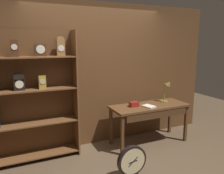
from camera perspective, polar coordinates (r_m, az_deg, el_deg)
The scene contains 7 objects.
back_wood_panel at distance 4.09m, azimuth -3.96°, elevation 3.03°, with size 4.80×0.05×2.60m, color brown.
bookshelf at distance 3.70m, azimuth -20.65°, elevation -2.17°, with size 1.44×0.34×2.09m.
workbench at distance 4.22m, azimuth 9.80°, elevation -5.82°, with size 1.48×0.57×0.74m.
desk_lamp at distance 4.45m, azimuth 13.97°, elevation -0.66°, with size 0.21×0.20×0.44m.
toolbox_small at distance 4.07m, azimuth 5.68°, elevation -4.42°, with size 0.16×0.11×0.09m, color maroon.
open_repair_manual at distance 4.08m, azimuth 9.47°, elevation -4.93°, with size 0.16×0.22×0.03m, color silver.
round_clock_large at distance 3.30m, azimuth 5.13°, elevation -18.57°, with size 0.44×0.11×0.48m.
Camera 1 is at (-1.42, -2.54, 1.88)m, focal length 35.53 mm.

